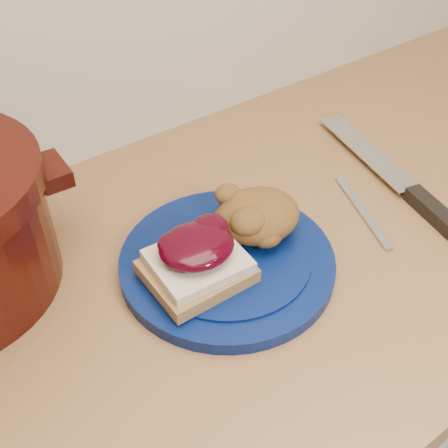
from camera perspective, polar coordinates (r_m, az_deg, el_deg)
base_cabinet at (r=1.08m, az=1.71°, el=-20.80°), size 4.00×0.60×0.86m
plate at (r=0.68m, az=0.32°, el=-3.87°), size 0.29×0.29×0.02m
sandwich at (r=0.63m, az=-2.79°, el=-3.60°), size 0.11×0.10×0.05m
stuffing_mound at (r=0.68m, az=3.47°, el=0.87°), size 0.12×0.10×0.05m
chef_knife at (r=0.81m, az=19.24°, el=2.45°), size 0.11×0.34×0.02m
butter_knife at (r=0.78m, az=13.93°, el=1.35°), size 0.07×0.15×0.00m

